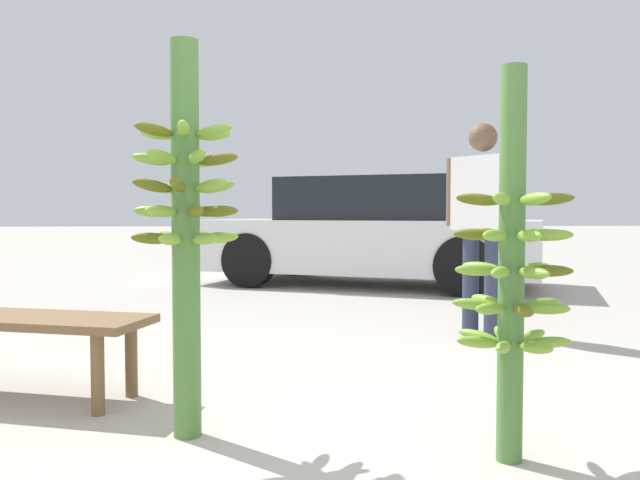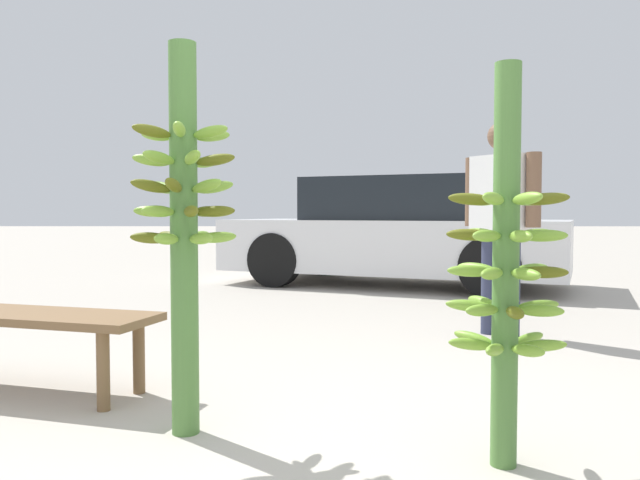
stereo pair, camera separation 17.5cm
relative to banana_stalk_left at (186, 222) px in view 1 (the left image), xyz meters
The scene contains 5 objects.
banana_stalk_left is the anchor object (origin of this frame).
banana_stalk_center 1.27m from the banana_stalk_left, 14.77° to the right, with size 0.42×0.42×1.44m.
vendor_person 2.78m from the banana_stalk_left, 47.69° to the left, with size 0.47×0.59×1.58m.
market_bench 1.25m from the banana_stalk_left, 148.80° to the left, with size 1.50×0.79×0.41m.
parked_car 5.52m from the banana_stalk_left, 74.26° to the left, with size 4.52×3.22×1.34m.
Camera 1 is at (-0.17, -2.02, 0.91)m, focal length 35.00 mm.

